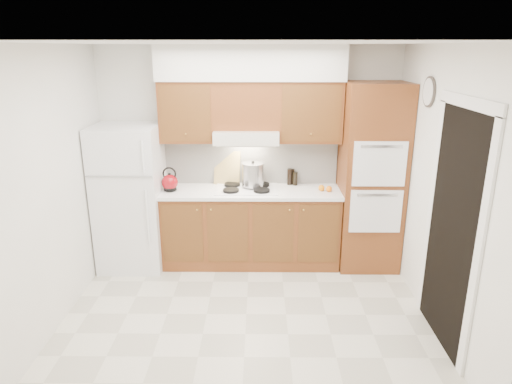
% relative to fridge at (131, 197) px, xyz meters
% --- Properties ---
extents(floor, '(3.60, 3.60, 0.00)m').
position_rel_fridge_xyz_m(floor, '(1.41, -1.14, -0.86)').
color(floor, beige).
rests_on(floor, ground).
extents(ceiling, '(3.60, 3.60, 0.00)m').
position_rel_fridge_xyz_m(ceiling, '(1.41, -1.14, 1.74)').
color(ceiling, white).
rests_on(ceiling, wall_back).
extents(wall_back, '(3.60, 0.02, 2.60)m').
position_rel_fridge_xyz_m(wall_back, '(1.41, 0.36, 0.44)').
color(wall_back, white).
rests_on(wall_back, floor).
extents(wall_left, '(0.02, 3.00, 2.60)m').
position_rel_fridge_xyz_m(wall_left, '(-0.40, -1.14, 0.44)').
color(wall_left, white).
rests_on(wall_left, floor).
extents(wall_right, '(0.02, 3.00, 2.60)m').
position_rel_fridge_xyz_m(wall_right, '(3.21, -1.14, 0.44)').
color(wall_right, white).
rests_on(wall_right, floor).
extents(fridge, '(0.75, 0.72, 1.72)m').
position_rel_fridge_xyz_m(fridge, '(0.00, 0.00, 0.00)').
color(fridge, white).
rests_on(fridge, floor).
extents(base_cabinets, '(2.11, 0.60, 0.90)m').
position_rel_fridge_xyz_m(base_cabinets, '(1.43, 0.06, -0.41)').
color(base_cabinets, brown).
rests_on(base_cabinets, floor).
extents(countertop, '(2.13, 0.62, 0.04)m').
position_rel_fridge_xyz_m(countertop, '(1.43, 0.05, 0.06)').
color(countertop, white).
rests_on(countertop, base_cabinets).
extents(backsplash, '(2.11, 0.03, 0.56)m').
position_rel_fridge_xyz_m(backsplash, '(1.43, 0.34, 0.36)').
color(backsplash, white).
rests_on(backsplash, countertop).
extents(oven_cabinet, '(0.70, 0.65, 2.20)m').
position_rel_fridge_xyz_m(oven_cabinet, '(2.85, 0.03, 0.24)').
color(oven_cabinet, brown).
rests_on(oven_cabinet, floor).
extents(upper_cab_left, '(0.63, 0.33, 0.70)m').
position_rel_fridge_xyz_m(upper_cab_left, '(0.69, 0.19, 0.99)').
color(upper_cab_left, brown).
rests_on(upper_cab_left, wall_back).
extents(upper_cab_right, '(0.73, 0.33, 0.70)m').
position_rel_fridge_xyz_m(upper_cab_right, '(2.12, 0.19, 0.99)').
color(upper_cab_right, brown).
rests_on(upper_cab_right, wall_back).
extents(range_hood, '(0.75, 0.45, 0.15)m').
position_rel_fridge_xyz_m(range_hood, '(1.38, 0.13, 0.71)').
color(range_hood, silver).
rests_on(range_hood, wall_back).
extents(upper_cab_over_hood, '(0.75, 0.33, 0.55)m').
position_rel_fridge_xyz_m(upper_cab_over_hood, '(1.38, 0.19, 1.06)').
color(upper_cab_over_hood, brown).
rests_on(upper_cab_over_hood, range_hood).
extents(soffit, '(2.13, 0.36, 0.40)m').
position_rel_fridge_xyz_m(soffit, '(1.43, 0.18, 1.54)').
color(soffit, silver).
rests_on(soffit, wall_back).
extents(cooktop, '(0.74, 0.50, 0.01)m').
position_rel_fridge_xyz_m(cooktop, '(1.38, 0.07, 0.09)').
color(cooktop, white).
rests_on(cooktop, countertop).
extents(doorway, '(0.02, 0.90, 2.10)m').
position_rel_fridge_xyz_m(doorway, '(3.19, -1.49, 0.19)').
color(doorway, black).
rests_on(doorway, floor).
extents(wall_clock, '(0.02, 0.30, 0.30)m').
position_rel_fridge_xyz_m(wall_clock, '(3.19, -0.59, 1.29)').
color(wall_clock, '#3F3833').
rests_on(wall_clock, wall_right).
extents(kettle, '(0.24, 0.24, 0.19)m').
position_rel_fridge_xyz_m(kettle, '(0.47, 0.01, 0.19)').
color(kettle, maroon).
rests_on(kettle, countertop).
extents(cutting_board, '(0.34, 0.17, 0.42)m').
position_rel_fridge_xyz_m(cutting_board, '(1.13, 0.31, 0.28)').
color(cutting_board, tan).
rests_on(cutting_board, countertop).
extents(stock_pot, '(0.31, 0.31, 0.27)m').
position_rel_fridge_xyz_m(stock_pot, '(1.46, 0.13, 0.25)').
color(stock_pot, '#ACABB0').
rests_on(stock_pot, cooktop).
extents(condiment_a, '(0.07, 0.07, 0.19)m').
position_rel_fridge_xyz_m(condiment_a, '(1.94, 0.31, 0.18)').
color(condiment_a, black).
rests_on(condiment_a, countertop).
extents(condiment_b, '(0.07, 0.07, 0.20)m').
position_rel_fridge_xyz_m(condiment_b, '(1.91, 0.28, 0.18)').
color(condiment_b, black).
rests_on(condiment_b, countertop).
extents(condiment_c, '(0.08, 0.08, 0.17)m').
position_rel_fridge_xyz_m(condiment_c, '(1.97, 0.26, 0.16)').
color(condiment_c, black).
rests_on(condiment_c, countertop).
extents(orange_near, '(0.09, 0.09, 0.07)m').
position_rel_fridge_xyz_m(orange_near, '(2.35, -0.01, 0.12)').
color(orange_near, orange).
rests_on(orange_near, countertop).
extents(orange_far, '(0.08, 0.08, 0.07)m').
position_rel_fridge_xyz_m(orange_far, '(2.27, 0.02, 0.12)').
color(orange_far, orange).
rests_on(orange_far, countertop).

